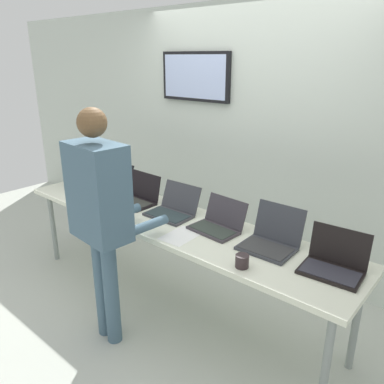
# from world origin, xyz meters

# --- Properties ---
(ground) EXTENTS (8.00, 8.00, 0.04)m
(ground) POSITION_xyz_m (0.00, 0.00, -0.02)
(ground) COLOR #B9BEB2
(back_wall) EXTENTS (8.00, 0.11, 2.54)m
(back_wall) POSITION_xyz_m (-0.01, 1.13, 1.29)
(back_wall) COLOR silver
(back_wall) RESTS_ON ground
(workbench) EXTENTS (3.11, 0.70, 0.79)m
(workbench) POSITION_xyz_m (0.00, 0.00, 0.74)
(workbench) COLOR silver
(workbench) RESTS_ON ground
(equipment_box) EXTENTS (0.33, 0.31, 0.36)m
(equipment_box) POSITION_xyz_m (-1.34, 0.12, 0.97)
(equipment_box) COLOR gray
(equipment_box) RESTS_ON workbench
(laptop_station_0) EXTENTS (0.41, 0.42, 0.24)m
(laptop_station_0) POSITION_xyz_m (-0.95, 0.12, 0.85)
(laptop_station_0) COLOR black
(laptop_station_0) RESTS_ON workbench
(laptop_station_1) EXTENTS (0.38, 0.31, 0.25)m
(laptop_station_1) POSITION_xyz_m (-0.49, 0.09, 0.85)
(laptop_station_1) COLOR black
(laptop_station_1) RESTS_ON workbench
(laptop_station_2) EXTENTS (0.39, 0.34, 0.24)m
(laptop_station_2) POSITION_xyz_m (-0.05, 0.09, 0.85)
(laptop_station_2) COLOR #39393F
(laptop_station_2) RESTS_ON workbench
(laptop_station_3) EXTENTS (0.39, 0.32, 0.23)m
(laptop_station_3) POSITION_xyz_m (0.41, 0.10, 0.85)
(laptop_station_3) COLOR #393339
(laptop_station_3) RESTS_ON workbench
(laptop_station_4) EXTENTS (0.37, 0.35, 0.28)m
(laptop_station_4) POSITION_xyz_m (0.86, 0.11, 0.85)
(laptop_station_4) COLOR #35373E
(laptop_station_4) RESTS_ON workbench
(laptop_station_5) EXTENTS (0.38, 0.31, 0.25)m
(laptop_station_5) POSITION_xyz_m (1.32, 0.08, 0.85)
(laptop_station_5) COLOR black
(laptop_station_5) RESTS_ON workbench
(person) EXTENTS (0.46, 0.61, 1.75)m
(person) POSITION_xyz_m (-0.06, -0.62, 1.06)
(person) COLOR #446072
(person) RESTS_ON ground
(coffee_mug) EXTENTS (0.09, 0.09, 0.08)m
(coffee_mug) POSITION_xyz_m (0.86, -0.25, 0.83)
(coffee_mug) COLOR #2D2224
(coffee_mug) RESTS_ON workbench
(paper_sheet) EXTENTS (0.22, 0.30, 0.00)m
(paper_sheet) POSITION_xyz_m (0.27, -0.17, 0.79)
(paper_sheet) COLOR white
(paper_sheet) RESTS_ON workbench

